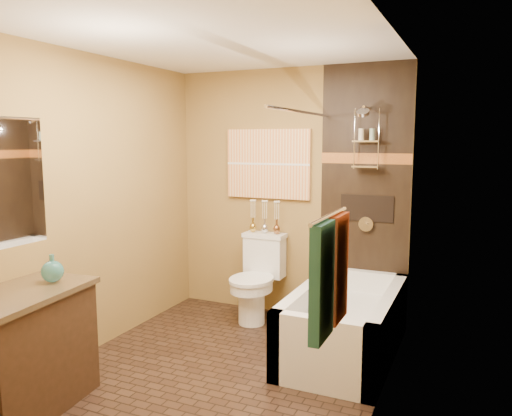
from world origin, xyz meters
The scene contains 22 objects.
floor centered at (0.00, 0.00, 0.00)m, with size 3.00×3.00×0.00m, color black.
wall_left centered at (-1.20, 0.00, 1.25)m, with size 0.02×3.00×2.50m, color olive.
wall_right centered at (1.20, 0.00, 1.25)m, with size 0.02×3.00×2.50m, color olive.
wall_back centered at (0.00, 1.50, 1.25)m, with size 2.40×0.02×2.50m, color olive.
wall_front centered at (0.00, -1.50, 1.25)m, with size 2.40×0.02×2.50m, color olive.
ceiling centered at (0.00, 0.00, 2.50)m, with size 3.00×3.00×0.00m, color silver.
alcove_tile_back centered at (0.78, 1.49, 1.25)m, with size 0.85×0.01×2.50m, color black.
alcove_tile_right centered at (1.19, 0.75, 1.25)m, with size 0.01×1.50×2.50m, color black.
mosaic_band_back centered at (0.78, 1.48, 1.62)m, with size 0.85×0.01×0.10m, color #92471A.
mosaic_band_right centered at (1.18, 0.75, 1.62)m, with size 0.01×1.50×0.10m, color #92471A.
alcove_niche centered at (0.80, 1.48, 1.15)m, with size 0.50×0.01×0.25m, color black.
shower_fixtures centered at (0.80, 1.38, 1.67)m, with size 0.24×0.33×1.16m.
curtain_rod centered at (0.40, 0.75, 2.02)m, with size 0.03×0.03×1.55m, color silver.
towel_bar centered at (1.15, -1.05, 1.45)m, with size 0.02×0.02×0.55m, color silver.
towel_teal centered at (1.16, -1.18, 1.18)m, with size 0.05×0.22×0.52m, color #1F536A.
towel_rust centered at (1.16, -0.92, 1.18)m, with size 0.05×0.22×0.52m, color maroon.
sunset_painting centered at (-0.21, 1.48, 1.55)m, with size 0.90×0.04×0.70m, color orange.
bathtub centered at (0.80, 0.75, 0.22)m, with size 0.80×1.50×0.55m.
toilet centered at (-0.21, 1.20, 0.43)m, with size 0.43×0.64×0.85m.
vanity centered at (-0.92, -1.00, 0.41)m, with size 0.66×0.98×0.82m.
teal_bottle centered at (-0.87, -0.76, 0.92)m, with size 0.15×0.15×0.24m, color teal, non-canonical shape.
bud_vases centered at (-0.21, 1.39, 1.03)m, with size 0.33×0.07×0.33m.
Camera 1 is at (1.76, -3.21, 1.79)m, focal length 35.00 mm.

